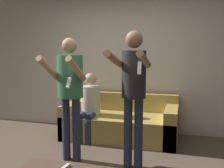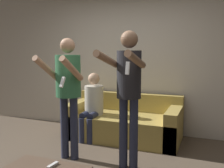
# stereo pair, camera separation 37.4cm
# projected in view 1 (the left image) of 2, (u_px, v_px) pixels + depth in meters

# --- Properties ---
(wall_back) EXTENTS (6.40, 0.06, 2.70)m
(wall_back) POSITION_uv_depth(u_px,v_px,m) (124.00, 60.00, 4.93)
(wall_back) COLOR beige
(wall_back) RESTS_ON ground_plane
(couch) EXTENTS (1.93, 0.92, 0.74)m
(couch) POSITION_uv_depth(u_px,v_px,m) (121.00, 123.00, 4.57)
(couch) COLOR #AD9347
(couch) RESTS_ON ground_plane
(person_standing_left) EXTENTS (0.46, 0.67, 1.68)m
(person_standing_left) POSITION_uv_depth(u_px,v_px,m) (70.00, 85.00, 3.51)
(person_standing_left) COLOR #282D47
(person_standing_left) RESTS_ON ground_plane
(person_standing_right) EXTENTS (0.42, 0.78, 1.76)m
(person_standing_right) POSITION_uv_depth(u_px,v_px,m) (133.00, 84.00, 3.27)
(person_standing_right) COLOR #282D47
(person_standing_right) RESTS_ON ground_plane
(person_seated) EXTENTS (0.32, 0.54, 1.14)m
(person_seated) POSITION_uv_depth(u_px,v_px,m) (90.00, 103.00, 4.46)
(person_seated) COLOR #282D47
(person_seated) RESTS_ON ground_plane
(remote_far) EXTENTS (0.05, 0.15, 0.02)m
(remote_far) POSITION_uv_depth(u_px,v_px,m) (65.00, 167.00, 2.60)
(remote_far) COLOR white
(remote_far) RESTS_ON coffee_table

